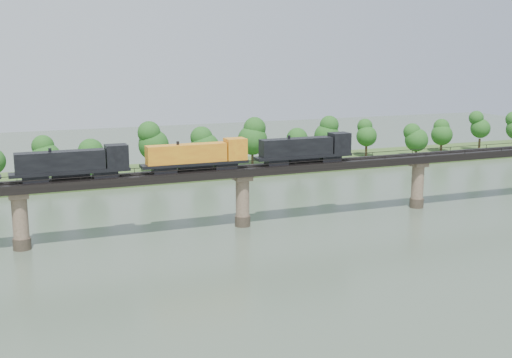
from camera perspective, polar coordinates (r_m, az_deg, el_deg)
name	(u,v)px	position (r m, az deg, el deg)	size (l,w,h in m)	color
ground	(313,276)	(97.56, 5.10, -8.56)	(400.00, 400.00, 0.00)	#3B493A
far_bank	(171,172)	(174.83, -7.57, 0.60)	(300.00, 24.00, 1.60)	#2F4A1D
bridge	(243,198)	(122.41, -1.21, -1.72)	(236.00, 30.00, 11.50)	#473A2D
bridge_superstructure	(242,166)	(121.13, -1.22, 1.20)	(220.00, 4.90, 0.75)	black
far_treeline	(143,147)	(167.39, -9.98, 2.83)	(289.06, 17.54, 13.60)	#382619
freight_train	(156,159)	(116.05, -8.86, 1.80)	(80.99, 3.16, 5.57)	black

